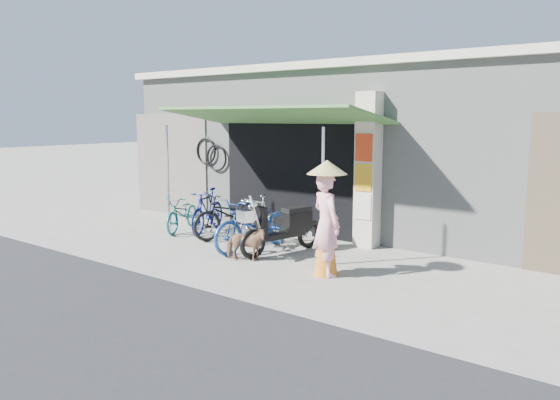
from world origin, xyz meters
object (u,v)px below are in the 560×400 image
Objects in this scene: bike_black at (233,215)px; bike_navy at (254,224)px; moped at (284,227)px; bike_teal at (183,213)px; bike_blue at (208,211)px; nun at (326,220)px; street_dog at (246,244)px; bike_silver at (258,218)px.

bike_black is 0.96× the size of bike_navy.
bike_navy is at bearing -151.27° from moped.
moped reaches higher than bike_teal.
bike_blue is at bearing -166.68° from bike_black.
moped is (3.01, -0.24, 0.09)m from bike_teal.
bike_teal is at bearing -170.55° from moped.
bike_black is at bearing 5.01° from nun.
moped is 1.00× the size of nun.
nun reaches higher than bike_black.
bike_black is 3.28m from nun.
nun is (1.59, 0.13, 0.60)m from street_dog.
bike_blue is at bearing 8.47° from nun.
nun is at bearing -4.29° from bike_black.
street_dog is 0.39× the size of nun.
bike_black is 1.00× the size of nun.
bike_black is 0.56m from bike_silver.
bike_black is 1.68m from moped.
bike_black is (1.37, 0.16, 0.09)m from bike_teal.
bike_silver reaches higher than bike_teal.
bike_blue is at bearing 173.41° from bike_silver.
bike_navy is at bearing -38.52° from bike_blue.
nun reaches higher than street_dog.
bike_blue is 0.83× the size of bike_navy.
bike_navy is 0.61m from moped.
moped is at bearing 2.63° from bike_black.
bike_silver is 0.79× the size of bike_navy.
bike_blue is 0.87× the size of moped.
bike_navy reaches higher than bike_silver.
street_dog is (1.45, -1.28, -0.18)m from bike_black.
bike_teal is at bearing 177.90° from bike_silver.
bike_navy reaches higher than street_dog.
bike_silver is 2.10× the size of street_dog.
bike_navy reaches higher than bike_teal.
bike_silver is at bearing 131.44° from bike_navy.
bike_teal is 0.99× the size of bike_silver.
street_dog is 0.39× the size of moped.
bike_black is 1.22× the size of bike_silver.
bike_black reaches higher than street_dog.
nun reaches higher than moped.
street_dog is at bearing -24.99° from bike_black.
bike_silver is at bearing 166.46° from moped.
street_dog is 0.92m from moped.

